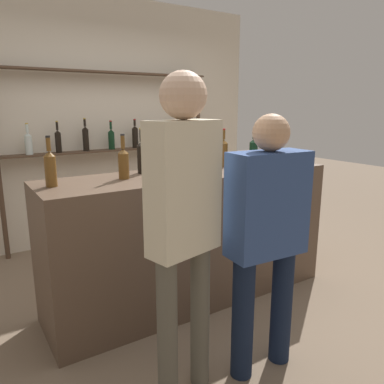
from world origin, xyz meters
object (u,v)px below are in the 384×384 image
counter_bottle_4 (142,156)px  customer_left (184,213)px  counter_bottle_3 (253,152)px  counter_bottle_2 (124,162)px  counter_bottle_0 (50,168)px  customer_center (267,230)px  counter_bottle_1 (223,152)px  ice_bucket (193,159)px

counter_bottle_4 → customer_left: (-0.28, -1.08, -0.15)m
counter_bottle_3 → counter_bottle_2: bearing=174.0°
counter_bottle_4 → counter_bottle_0: bearing=-169.0°
counter_bottle_0 → counter_bottle_3: bearing=-4.3°
counter_bottle_3 → customer_center: bearing=-127.4°
counter_bottle_1 → counter_bottle_3: bearing=-43.2°
counter_bottle_2 → ice_bucket: 0.51m
counter_bottle_1 → customer_left: (-1.00, -0.99, -0.14)m
counter_bottle_2 → counter_bottle_1: bearing=3.4°
customer_left → counter_bottle_3: bearing=-68.4°
counter_bottle_1 → counter_bottle_4: 0.73m
counter_bottle_2 → counter_bottle_4: counter_bottle_4 is taller
counter_bottle_0 → customer_center: bearing=-47.1°
counter_bottle_2 → ice_bucket: (0.48, -0.17, 0.01)m
counter_bottle_1 → customer_center: bearing=-114.9°
counter_bottle_3 → counter_bottle_4: size_ratio=0.94×
customer_left → customer_center: (0.51, -0.07, -0.16)m
customer_center → counter_bottle_1: bearing=-21.0°
counter_bottle_3 → customer_left: customer_left is taller
counter_bottle_4 → counter_bottle_3: bearing=-16.0°
counter_bottle_1 → counter_bottle_2: bearing=-176.6°
customer_left → customer_center: 0.54m
counter_bottle_1 → customer_center: 1.21m
counter_bottle_3 → counter_bottle_4: (-0.91, 0.26, 0.00)m
ice_bucket → customer_center: (-0.04, -0.84, -0.30)m
counter_bottle_1 → customer_center: (-0.49, -1.06, -0.30)m
counter_bottle_0 → customer_left: bearing=-65.3°
counter_bottle_3 → counter_bottle_0: bearing=175.7°
customer_center → ice_bucket: bearing=1.3°
ice_bucket → customer_center: 0.89m
counter_bottle_0 → ice_bucket: 0.99m
customer_center → counter_bottle_3: bearing=-33.5°
counter_bottle_4 → customer_center: bearing=-78.7°
counter_bottle_4 → customer_left: 1.12m
customer_left → customer_center: size_ratio=1.13×
counter_bottle_3 → customer_center: size_ratio=0.21×
counter_bottle_1 → counter_bottle_2: (-0.93, -0.06, -0.01)m
counter_bottle_0 → counter_bottle_4: bearing=11.0°
counter_bottle_1 → counter_bottle_4: (-0.72, 0.09, 0.01)m
ice_bucket → customer_left: bearing=-125.5°
counter_bottle_2 → customer_center: customer_center is taller
counter_bottle_0 → customer_center: customer_center is taller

